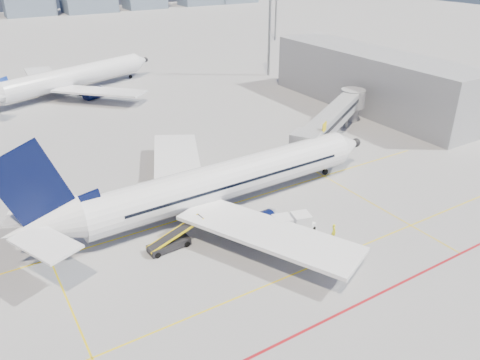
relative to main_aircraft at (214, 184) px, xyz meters
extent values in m
plane|color=gray|center=(2.16, -7.94, -3.22)|extent=(420.00, 420.00, 0.00)
cube|color=#DCBD0B|center=(2.16, 0.06, -3.21)|extent=(60.00, 0.18, 0.01)
cube|color=#DCBD0B|center=(2.16, -13.94, -3.21)|extent=(80.00, 0.15, 0.01)
cube|color=#DCBD0B|center=(16.16, -5.94, -3.21)|extent=(0.15, 28.00, 0.01)
cube|color=#DCBD0B|center=(-17.84, 0.06, -3.21)|extent=(0.15, 30.00, 0.01)
cube|color=maroon|center=(2.16, -19.94, -3.21)|extent=(90.00, 0.25, 0.01)
cube|color=#9B9EA4|center=(24.41, 8.21, 0.68)|extent=(20.84, 13.93, 2.60)
cube|color=black|center=(24.41, 8.21, 0.88)|extent=(20.52, 13.82, 0.55)
cube|color=#9B9EA4|center=(14.86, 2.56, 0.68)|extent=(4.49, 4.56, 3.00)
cube|color=black|center=(19.16, 4.86, -2.87)|extent=(2.20, 1.00, 0.70)
cylinder|color=slate|center=(19.16, 4.86, -1.52)|extent=(0.56, 0.56, 2.70)
cylinder|color=slate|center=(31.16, 12.06, -1.27)|extent=(0.60, 0.60, 3.90)
cylinder|color=#9B9EA4|center=(34.16, 14.06, 0.68)|extent=(4.00, 4.00, 3.00)
cylinder|color=gray|center=(34.16, 14.06, -1.27)|extent=(2.40, 2.40, 3.90)
cube|color=#DCBD0B|center=(17.66, 2.36, 2.48)|extent=(1.26, 0.82, 1.20)
cube|color=#9B9EA4|center=(42.16, 18.06, 1.78)|extent=(10.00, 42.00, 10.00)
cube|color=black|center=(37.36, 18.06, 1.78)|extent=(0.25, 40.00, 4.50)
cylinder|color=slate|center=(40.16, 47.06, 9.28)|extent=(0.56, 0.56, 25.00)
cylinder|color=white|center=(1.90, 0.04, 0.08)|extent=(32.80, 4.97, 4.25)
cone|color=white|center=(20.22, 0.45, 0.08)|extent=(4.02, 4.34, 4.25)
sphere|color=black|center=(21.74, 0.48, 0.08)|extent=(1.23, 1.23, 1.20)
cone|color=white|center=(-17.94, -0.40, 0.68)|extent=(7.07, 4.41, 4.25)
cube|color=black|center=(18.80, 0.41, 0.68)|extent=(1.67, 1.67, 0.49)
cube|color=white|center=(0.05, 9.82, -1.08)|extent=(12.19, 18.79, 0.63)
cube|color=white|center=(0.48, -9.81, -1.08)|extent=(12.82, 18.70, 0.63)
cylinder|color=black|center=(1.22, 6.35, -2.45)|extent=(3.98, 2.59, 2.51)
cylinder|color=black|center=(1.50, -6.29, -2.45)|extent=(3.98, 2.59, 2.51)
cylinder|color=silver|center=(3.29, 6.40, -2.45)|extent=(0.44, 2.58, 2.57)
cylinder|color=silver|center=(3.57, -6.25, -2.45)|extent=(0.44, 2.58, 2.57)
cube|color=black|center=(-17.94, -0.40, 4.45)|extent=(7.48, 0.51, 9.30)
cube|color=black|center=(-15.32, -0.34, 1.83)|extent=(6.16, 0.46, 2.35)
cube|color=white|center=(-18.45, 3.08, 1.07)|extent=(5.22, 6.87, 0.24)
cube|color=white|center=(-18.30, -3.89, 1.07)|extent=(5.42, 6.90, 0.24)
cylinder|color=slate|center=(16.62, 0.37, -2.32)|extent=(0.29, 0.29, 1.80)
cylinder|color=black|center=(16.62, 0.37, -2.84)|extent=(0.77, 0.30, 0.76)
cylinder|color=slate|center=(0.75, 2.85, -2.42)|extent=(0.33, 0.33, 1.60)
cylinder|color=black|center=(0.75, 2.85, -2.72)|extent=(1.01, 0.67, 1.00)
cylinder|color=slate|center=(0.88, -2.82, -2.42)|extent=(0.33, 0.33, 1.60)
cylinder|color=black|center=(0.88, -2.82, -2.72)|extent=(1.01, 0.67, 1.00)
cube|color=black|center=(2.40, 2.16, 0.41)|extent=(26.82, 0.69, 0.28)
cube|color=black|center=(2.50, -2.05, 0.41)|extent=(26.82, 0.69, 0.28)
cylinder|color=white|center=(-0.81, 55.85, 0.08)|extent=(30.46, 15.03, 4.04)
cone|color=white|center=(15.42, 62.15, 0.08)|extent=(4.94, 5.12, 4.04)
sphere|color=black|center=(16.78, 62.68, 0.08)|extent=(1.48, 1.48, 1.14)
cube|color=black|center=(14.17, 61.66, 0.66)|extent=(2.01, 2.01, 0.47)
cube|color=white|center=(-5.64, 63.98, -1.03)|extent=(6.23, 17.35, 0.60)
cube|color=white|center=(1.11, 46.59, -1.03)|extent=(15.95, 15.88, 0.60)
cylinder|color=black|center=(-3.47, 61.27, -2.32)|extent=(4.34, 3.57, 2.38)
cylinder|color=black|center=(0.88, 50.06, -2.32)|extent=(4.34, 3.57, 2.38)
cylinder|color=silver|center=(-1.64, 61.98, -2.32)|extent=(1.22, 2.41, 2.45)
cylinder|color=silver|center=(2.72, 50.77, -2.32)|extent=(1.22, 2.41, 2.45)
cylinder|color=black|center=(-2.76, 57.99, -2.72)|extent=(1.17, 0.97, 1.00)
cylinder|color=black|center=(-0.80, 52.96, -2.72)|extent=(1.17, 0.97, 1.00)
cylinder|color=black|center=(12.23, 60.91, -2.84)|extent=(0.81, 0.54, 0.76)
cube|color=white|center=(5.83, -9.01, -2.71)|extent=(2.25, 1.63, 0.73)
cube|color=white|center=(5.48, -9.11, -2.16)|extent=(1.18, 1.27, 0.55)
cube|color=black|center=(5.48, -9.11, -1.98)|extent=(1.08, 1.20, 0.32)
cylinder|color=black|center=(5.27, -9.70, -2.96)|extent=(0.55, 0.34, 0.51)
cylinder|color=black|center=(4.98, -8.73, -2.96)|extent=(0.55, 0.34, 0.51)
cylinder|color=black|center=(6.68, -9.29, -2.96)|extent=(0.55, 0.34, 0.51)
cylinder|color=black|center=(6.39, -8.32, -2.96)|extent=(0.55, 0.34, 0.51)
cube|color=black|center=(4.23, -8.62, -2.85)|extent=(4.45, 2.85, 0.21)
cube|color=white|center=(3.23, -8.35, -1.84)|extent=(2.16, 2.12, 1.77)
cube|color=white|center=(5.22, -8.89, -1.84)|extent=(2.16, 2.12, 1.77)
cylinder|color=black|center=(2.47, -8.97, -3.03)|extent=(0.39, 0.25, 0.37)
cylinder|color=black|center=(2.89, -7.43, -3.03)|extent=(0.39, 0.25, 0.37)
cylinder|color=black|center=(5.56, -9.81, -3.03)|extent=(0.39, 0.25, 0.37)
cylinder|color=black|center=(5.98, -8.27, -3.03)|extent=(0.39, 0.25, 0.37)
cube|color=black|center=(-7.48, -4.34, -2.77)|extent=(4.29, 1.78, 0.70)
cube|color=black|center=(-6.68, -4.28, -1.72)|extent=(6.05, 1.41, 1.84)
cube|color=#DCBD0B|center=(-6.72, -3.74, -1.72)|extent=(6.01, 0.49, 1.92)
cube|color=#DCBD0B|center=(-6.65, -4.83, -1.72)|extent=(6.01, 0.49, 1.92)
cylinder|color=black|center=(-9.03, -5.15, -2.92)|extent=(0.61, 0.28, 0.60)
cylinder|color=black|center=(-9.12, -3.75, -2.92)|extent=(0.61, 0.28, 0.60)
cylinder|color=black|center=(-5.84, -4.93, -2.92)|extent=(0.61, 0.28, 0.60)
cylinder|color=black|center=(-5.93, -3.53, -2.92)|extent=(0.61, 0.28, 0.60)
imported|color=#FFFD1A|center=(7.46, -11.42, -2.38)|extent=(0.52, 0.68, 1.66)
camera|label=1|loc=(-21.57, -40.30, 23.45)|focal=35.00mm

